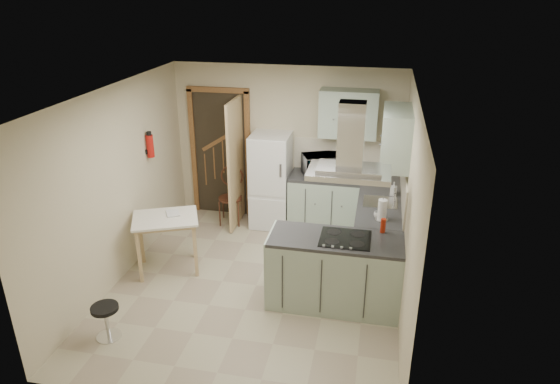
% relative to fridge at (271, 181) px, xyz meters
% --- Properties ---
extents(floor, '(4.20, 4.20, 0.00)m').
position_rel_fridge_xyz_m(floor, '(0.20, -1.80, -0.75)').
color(floor, tan).
rests_on(floor, ground).
extents(ceiling, '(4.20, 4.20, 0.00)m').
position_rel_fridge_xyz_m(ceiling, '(0.20, -1.80, 1.75)').
color(ceiling, silver).
rests_on(ceiling, back_wall).
extents(back_wall, '(3.60, 0.00, 3.60)m').
position_rel_fridge_xyz_m(back_wall, '(0.20, 0.30, 0.50)').
color(back_wall, beige).
rests_on(back_wall, floor).
extents(left_wall, '(0.00, 4.20, 4.20)m').
position_rel_fridge_xyz_m(left_wall, '(-1.60, -1.80, 0.50)').
color(left_wall, beige).
rests_on(left_wall, floor).
extents(right_wall, '(0.00, 4.20, 4.20)m').
position_rel_fridge_xyz_m(right_wall, '(2.00, -1.80, 0.50)').
color(right_wall, beige).
rests_on(right_wall, floor).
extents(doorway, '(1.10, 0.12, 2.10)m').
position_rel_fridge_xyz_m(doorway, '(-0.90, 0.27, 0.30)').
color(doorway, brown).
rests_on(doorway, floor).
extents(fridge, '(0.60, 0.60, 1.50)m').
position_rel_fridge_xyz_m(fridge, '(0.00, 0.00, 0.00)').
color(fridge, white).
rests_on(fridge, floor).
extents(counter_back, '(1.08, 0.60, 0.90)m').
position_rel_fridge_xyz_m(counter_back, '(0.86, 0.00, -0.30)').
color(counter_back, '#9EB2A0').
rests_on(counter_back, floor).
extents(counter_right, '(0.60, 1.95, 0.90)m').
position_rel_fridge_xyz_m(counter_right, '(1.70, -0.68, -0.30)').
color(counter_right, '#9EB2A0').
rests_on(counter_right, floor).
extents(splashback, '(1.68, 0.02, 0.50)m').
position_rel_fridge_xyz_m(splashback, '(1.16, 0.29, 0.40)').
color(splashback, beige).
rests_on(splashback, counter_back).
extents(wall_cabinet_back, '(0.85, 0.35, 0.70)m').
position_rel_fridge_xyz_m(wall_cabinet_back, '(1.15, 0.12, 1.10)').
color(wall_cabinet_back, '#9EB2A0').
rests_on(wall_cabinet_back, back_wall).
extents(wall_cabinet_right, '(0.35, 0.90, 0.70)m').
position_rel_fridge_xyz_m(wall_cabinet_right, '(1.82, -0.95, 1.10)').
color(wall_cabinet_right, '#9EB2A0').
rests_on(wall_cabinet_right, right_wall).
extents(peninsula, '(1.55, 0.65, 0.90)m').
position_rel_fridge_xyz_m(peninsula, '(1.22, -1.98, -0.30)').
color(peninsula, '#9EB2A0').
rests_on(peninsula, floor).
extents(hob, '(0.58, 0.50, 0.01)m').
position_rel_fridge_xyz_m(hob, '(1.32, -1.98, 0.16)').
color(hob, black).
rests_on(hob, peninsula).
extents(extractor_hood, '(0.90, 0.55, 0.10)m').
position_rel_fridge_xyz_m(extractor_hood, '(1.32, -1.98, 0.97)').
color(extractor_hood, silver).
rests_on(extractor_hood, ceiling).
extents(sink, '(0.45, 0.40, 0.01)m').
position_rel_fridge_xyz_m(sink, '(1.70, -0.85, 0.16)').
color(sink, silver).
rests_on(sink, counter_right).
extents(fire_extinguisher, '(0.10, 0.10, 0.32)m').
position_rel_fridge_xyz_m(fire_extinguisher, '(-1.54, -0.90, 0.75)').
color(fire_extinguisher, '#B2140F').
rests_on(fire_extinguisher, left_wall).
extents(drop_leaf_table, '(1.02, 0.91, 0.78)m').
position_rel_fridge_xyz_m(drop_leaf_table, '(-1.06, -1.64, -0.36)').
color(drop_leaf_table, tan).
rests_on(drop_leaf_table, floor).
extents(bentwood_chair, '(0.42, 0.42, 0.85)m').
position_rel_fridge_xyz_m(bentwood_chair, '(-0.65, -0.09, -0.32)').
color(bentwood_chair, '#4D3419').
rests_on(bentwood_chair, floor).
extents(stool, '(0.36, 0.36, 0.40)m').
position_rel_fridge_xyz_m(stool, '(-1.16, -3.11, -0.55)').
color(stool, black).
rests_on(stool, floor).
extents(microwave, '(0.68, 0.59, 0.32)m').
position_rel_fridge_xyz_m(microwave, '(0.79, 0.04, 0.31)').
color(microwave, black).
rests_on(microwave, counter_back).
extents(kettle, '(0.15, 0.15, 0.20)m').
position_rel_fridge_xyz_m(kettle, '(1.14, 0.07, 0.25)').
color(kettle, white).
rests_on(kettle, counter_back).
extents(cereal_box, '(0.11, 0.19, 0.26)m').
position_rel_fridge_xyz_m(cereal_box, '(0.97, 0.12, 0.28)').
color(cereal_box, orange).
rests_on(cereal_box, counter_back).
extents(soap_bottle, '(0.09, 0.10, 0.19)m').
position_rel_fridge_xyz_m(soap_bottle, '(1.87, -0.56, 0.25)').
color(soap_bottle, '#A7A5B1').
rests_on(soap_bottle, counter_right).
extents(paper_towel, '(0.14, 0.14, 0.28)m').
position_rel_fridge_xyz_m(paper_towel, '(1.73, -1.39, 0.29)').
color(paper_towel, silver).
rests_on(paper_towel, counter_right).
extents(cup, '(0.14, 0.14, 0.08)m').
position_rel_fridge_xyz_m(cup, '(1.68, -1.35, 0.19)').
color(cup, silver).
rests_on(cup, counter_right).
extents(red_bottle, '(0.08, 0.08, 0.17)m').
position_rel_fridge_xyz_m(red_bottle, '(1.74, -1.73, 0.24)').
color(red_bottle, '#9F220D').
rests_on(red_bottle, peninsula).
extents(book, '(0.26, 0.28, 0.10)m').
position_rel_fridge_xyz_m(book, '(-1.07, -1.56, 0.08)').
color(book, '#903041').
rests_on(book, drop_leaf_table).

